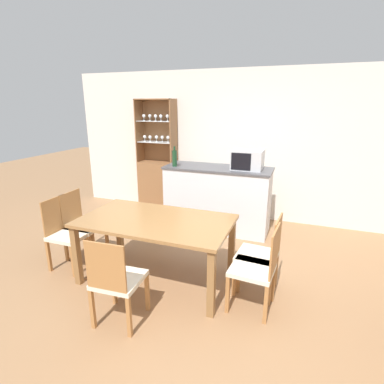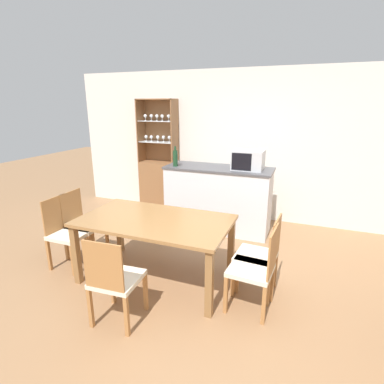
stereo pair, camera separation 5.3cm
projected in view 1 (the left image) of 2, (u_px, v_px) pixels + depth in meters
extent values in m
plane|color=#936B47|center=(202.00, 300.00, 3.14)|extent=(18.00, 18.00, 0.00)
cube|color=silver|center=(251.00, 147.00, 5.14)|extent=(6.80, 0.06, 2.55)
cube|color=silver|center=(217.00, 199.00, 4.83)|extent=(1.64, 0.60, 1.00)
cube|color=#4C4C51|center=(218.00, 168.00, 4.69)|extent=(1.67, 0.63, 0.03)
cube|color=brown|center=(158.00, 186.00, 5.77)|extent=(0.71, 0.32, 0.93)
cube|color=brown|center=(160.00, 131.00, 5.62)|extent=(0.71, 0.02, 1.14)
cube|color=brown|center=(140.00, 131.00, 5.60)|extent=(0.02, 0.32, 1.14)
cube|color=brown|center=(174.00, 132.00, 5.36)|extent=(0.02, 0.32, 1.14)
cube|color=brown|center=(155.00, 99.00, 5.32)|extent=(0.71, 0.32, 0.02)
cube|color=white|center=(157.00, 142.00, 5.54)|extent=(0.67, 0.28, 0.01)
cube|color=white|center=(156.00, 121.00, 5.43)|extent=(0.67, 0.28, 0.01)
cylinder|color=white|center=(145.00, 141.00, 5.58)|extent=(0.04, 0.04, 0.01)
cylinder|color=white|center=(145.00, 140.00, 5.57)|extent=(0.01, 0.01, 0.06)
sphere|color=white|center=(145.00, 137.00, 5.55)|extent=(0.06, 0.06, 0.06)
cylinder|color=white|center=(144.00, 120.00, 5.47)|extent=(0.04, 0.04, 0.01)
cylinder|color=white|center=(144.00, 119.00, 5.47)|extent=(0.01, 0.01, 0.06)
sphere|color=white|center=(144.00, 116.00, 5.45)|extent=(0.06, 0.06, 0.06)
cylinder|color=white|center=(150.00, 141.00, 5.54)|extent=(0.04, 0.04, 0.01)
cylinder|color=white|center=(150.00, 140.00, 5.53)|extent=(0.01, 0.01, 0.06)
sphere|color=white|center=(150.00, 137.00, 5.51)|extent=(0.06, 0.06, 0.06)
cylinder|color=white|center=(150.00, 121.00, 5.45)|extent=(0.04, 0.04, 0.01)
cylinder|color=white|center=(150.00, 119.00, 5.44)|extent=(0.01, 0.01, 0.06)
sphere|color=white|center=(150.00, 116.00, 5.43)|extent=(0.06, 0.06, 0.06)
cylinder|color=white|center=(157.00, 142.00, 5.53)|extent=(0.04, 0.04, 0.01)
cylinder|color=white|center=(157.00, 140.00, 5.52)|extent=(0.01, 0.01, 0.06)
sphere|color=white|center=(156.00, 137.00, 5.51)|extent=(0.06, 0.06, 0.06)
cylinder|color=white|center=(156.00, 121.00, 5.42)|extent=(0.04, 0.04, 0.01)
cylinder|color=white|center=(156.00, 119.00, 5.41)|extent=(0.01, 0.01, 0.06)
sphere|color=white|center=(156.00, 116.00, 5.39)|extent=(0.06, 0.06, 0.06)
cylinder|color=white|center=(162.00, 142.00, 5.50)|extent=(0.04, 0.04, 0.01)
cylinder|color=white|center=(162.00, 140.00, 5.49)|extent=(0.01, 0.01, 0.06)
sphere|color=white|center=(162.00, 137.00, 5.48)|extent=(0.06, 0.06, 0.06)
cylinder|color=white|center=(161.00, 121.00, 5.37)|extent=(0.04, 0.04, 0.01)
cylinder|color=white|center=(161.00, 119.00, 5.36)|extent=(0.01, 0.01, 0.06)
sphere|color=white|center=(161.00, 116.00, 5.34)|extent=(0.06, 0.06, 0.06)
cylinder|color=white|center=(168.00, 142.00, 5.47)|extent=(0.04, 0.04, 0.01)
cylinder|color=white|center=(168.00, 140.00, 5.46)|extent=(0.01, 0.01, 0.06)
sphere|color=white|center=(168.00, 137.00, 5.45)|extent=(0.06, 0.06, 0.06)
cylinder|color=white|center=(167.00, 121.00, 5.36)|extent=(0.04, 0.04, 0.01)
cylinder|color=white|center=(167.00, 119.00, 5.35)|extent=(0.01, 0.01, 0.06)
sphere|color=white|center=(167.00, 116.00, 5.34)|extent=(0.06, 0.06, 0.06)
cube|color=olive|center=(156.00, 221.00, 3.35)|extent=(1.69, 0.96, 0.04)
cube|color=olive|center=(77.00, 256.00, 3.35)|extent=(0.07, 0.07, 0.70)
cube|color=olive|center=(211.00, 284.00, 2.82)|extent=(0.07, 0.07, 0.70)
cube|color=olive|center=(119.00, 228.00, 4.10)|extent=(0.07, 0.07, 0.70)
cube|color=olive|center=(232.00, 246.00, 3.57)|extent=(0.07, 0.07, 0.70)
cube|color=beige|center=(252.00, 269.00, 2.93)|extent=(0.44, 0.44, 0.05)
cube|color=#A8703D|center=(275.00, 251.00, 2.79)|extent=(0.05, 0.38, 0.44)
cube|color=#A8703D|center=(228.00, 294.00, 2.91)|extent=(0.04, 0.04, 0.40)
cube|color=#A8703D|center=(238.00, 275.00, 3.23)|extent=(0.04, 0.04, 0.40)
cube|color=#A8703D|center=(266.00, 305.00, 2.76)|extent=(0.04, 0.04, 0.40)
cube|color=#A8703D|center=(273.00, 284.00, 3.08)|extent=(0.04, 0.04, 0.40)
cube|color=beige|center=(119.00, 280.00, 2.76)|extent=(0.43, 0.43, 0.05)
cube|color=#A8703D|center=(105.00, 267.00, 2.51)|extent=(0.38, 0.04, 0.44)
cube|color=#A8703D|center=(114.00, 286.00, 3.05)|extent=(0.04, 0.04, 0.40)
cube|color=#A8703D|center=(147.00, 292.00, 2.94)|extent=(0.04, 0.04, 0.40)
cube|color=#A8703D|center=(92.00, 309.00, 2.71)|extent=(0.04, 0.04, 0.40)
cube|color=#A8703D|center=(129.00, 317.00, 2.60)|extent=(0.04, 0.04, 0.40)
cube|color=beige|center=(257.00, 256.00, 3.19)|extent=(0.44, 0.44, 0.05)
cube|color=#A8703D|center=(277.00, 238.00, 3.04)|extent=(0.05, 0.38, 0.44)
cube|color=#A8703D|center=(234.00, 279.00, 3.17)|extent=(0.04, 0.04, 0.40)
cube|color=#A8703D|center=(244.00, 263.00, 3.49)|extent=(0.04, 0.04, 0.40)
cube|color=#A8703D|center=(269.00, 288.00, 3.02)|extent=(0.04, 0.04, 0.40)
cube|color=#A8703D|center=(276.00, 270.00, 3.34)|extent=(0.04, 0.04, 0.40)
cube|color=beige|center=(70.00, 235.00, 3.68)|extent=(0.41, 0.41, 0.05)
cube|color=#A8703D|center=(55.00, 215.00, 3.68)|extent=(0.02, 0.38, 0.44)
cube|color=#A8703D|center=(93.00, 248.00, 3.85)|extent=(0.04, 0.04, 0.40)
cube|color=#A8703D|center=(73.00, 261.00, 3.52)|extent=(0.04, 0.04, 0.40)
cube|color=#A8703D|center=(70.00, 243.00, 3.98)|extent=(0.04, 0.04, 0.40)
cube|color=#A8703D|center=(49.00, 256.00, 3.64)|extent=(0.04, 0.04, 0.40)
cube|color=beige|center=(85.00, 227.00, 3.94)|extent=(0.42, 0.42, 0.05)
cube|color=#A8703D|center=(71.00, 208.00, 3.94)|extent=(0.03, 0.38, 0.44)
cube|color=#A8703D|center=(107.00, 238.00, 4.12)|extent=(0.04, 0.04, 0.40)
cube|color=#A8703D|center=(90.00, 250.00, 3.78)|extent=(0.04, 0.04, 0.40)
cube|color=#A8703D|center=(84.00, 235.00, 4.23)|extent=(0.04, 0.04, 0.40)
cube|color=#A8703D|center=(66.00, 246.00, 3.90)|extent=(0.04, 0.04, 0.40)
cube|color=#B7BABF|center=(248.00, 160.00, 4.51)|extent=(0.45, 0.38, 0.29)
cube|color=black|center=(241.00, 162.00, 4.35)|extent=(0.29, 0.01, 0.25)
cylinder|color=#193D23|center=(175.00, 158.00, 4.72)|extent=(0.08, 0.08, 0.25)
cylinder|color=#193D23|center=(174.00, 148.00, 4.67)|extent=(0.03, 0.03, 0.06)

